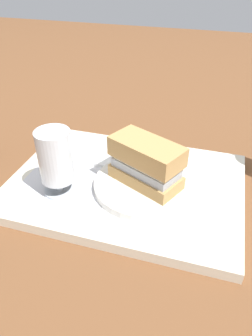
% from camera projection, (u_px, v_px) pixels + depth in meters
% --- Properties ---
extents(ground_plane, '(3.00, 3.00, 0.00)m').
position_uv_depth(ground_plane, '(126.00, 189.00, 0.63)').
color(ground_plane, brown).
extents(tray, '(0.44, 0.32, 0.02)m').
position_uv_depth(tray, '(126.00, 185.00, 0.63)').
color(tray, beige).
rests_on(tray, ground_plane).
extents(placemat, '(0.38, 0.27, 0.00)m').
position_uv_depth(placemat, '(126.00, 180.00, 0.62)').
color(placemat, silver).
rests_on(placemat, tray).
extents(plate, '(0.19, 0.19, 0.01)m').
position_uv_depth(plate, '(145.00, 185.00, 0.60)').
color(plate, silver).
rests_on(plate, placemat).
extents(sandwich, '(0.14, 0.11, 0.08)m').
position_uv_depth(sandwich, '(145.00, 162.00, 0.57)').
color(sandwich, tan).
rests_on(sandwich, plate).
extents(beer_glass, '(0.06, 0.06, 0.12)m').
position_uv_depth(beer_glass, '(56.00, 159.00, 0.55)').
color(beer_glass, silver).
rests_on(beer_glass, placemat).
extents(napkin_folded, '(0.09, 0.07, 0.01)m').
position_uv_depth(napkin_folded, '(98.00, 156.00, 0.69)').
color(napkin_folded, white).
rests_on(napkin_folded, placemat).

